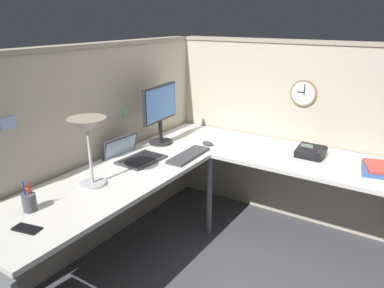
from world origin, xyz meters
name	(u,v)px	position (x,y,z in m)	size (l,w,h in m)	color
ground_plane	(216,248)	(0.00, 0.00, 0.00)	(6.80, 6.80, 0.00)	#47474C
cubicle_wall_back	(97,148)	(-0.36, 0.87, 0.79)	(2.57, 0.12, 1.58)	#B7AD99
cubicle_wall_right	(292,132)	(0.87, -0.27, 0.79)	(0.12, 2.37, 1.58)	#B7AD99
desk	(213,184)	(-0.15, -0.05, 0.63)	(2.35, 2.15, 0.73)	silver
monitor	(160,110)	(0.15, 0.64, 1.02)	(0.46, 0.20, 0.50)	#232326
laptop	(132,155)	(-0.25, 0.61, 0.75)	(0.36, 0.40, 0.22)	#38383D
keyboard	(189,155)	(0.01, 0.26, 0.74)	(0.43, 0.14, 0.02)	#38383D
computer_mouse	(208,143)	(0.31, 0.27, 0.75)	(0.06, 0.10, 0.03)	#38383D
desk_lamp_dome	(88,131)	(-0.75, 0.51, 1.09)	(0.24, 0.24, 0.44)	#B7BABF
pen_cup	(29,202)	(-1.18, 0.55, 0.78)	(0.08, 0.08, 0.18)	#4C4C51
cell_phone	(27,229)	(-1.31, 0.39, 0.73)	(0.07, 0.14, 0.01)	black
office_phone	(311,152)	(0.51, -0.54, 0.77)	(0.20, 0.21, 0.11)	black
book_stack	(379,169)	(0.48, -1.02, 0.75)	(0.32, 0.27, 0.04)	#335999
wall_clock	(304,93)	(0.82, -0.35, 1.16)	(0.04, 0.22, 0.22)	olive
pinned_note_middle	(8,123)	(-1.06, 0.82, 1.17)	(0.11, 0.00, 0.07)	#99B7E5
pinned_note_rightmost	(126,113)	(-0.07, 0.82, 1.02)	(0.08, 0.00, 0.07)	#8CCC99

